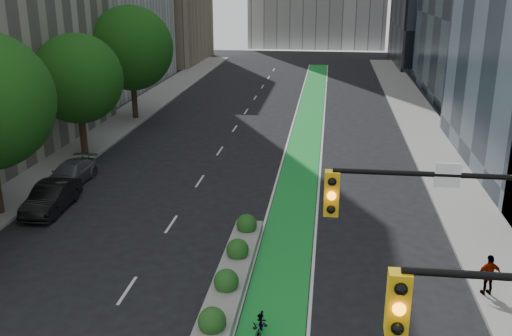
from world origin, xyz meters
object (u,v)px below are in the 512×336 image
(parked_car_left_far, at_px, (70,174))
(pedestrian_far, at_px, (489,275))
(bicycle, at_px, (260,327))
(median_planter, at_px, (231,274))
(parked_car_left_mid, at_px, (51,197))

(parked_car_left_far, bearing_deg, pedestrian_far, -22.65)
(bicycle, height_order, pedestrian_far, pedestrian_far)
(median_planter, xyz_separation_m, parked_car_left_mid, (-9.93, 5.80, 0.33))
(parked_car_left_mid, relative_size, parked_car_left_far, 1.00)
(parked_car_left_mid, bearing_deg, parked_car_left_far, 99.28)
(parked_car_left_mid, bearing_deg, pedestrian_far, -18.51)
(parked_car_left_far, relative_size, pedestrian_far, 2.77)
(median_planter, relative_size, pedestrian_far, 6.72)
(parked_car_left_far, xyz_separation_m, pedestrian_far, (19.91, -9.44, 0.30))
(median_planter, distance_m, parked_car_left_mid, 11.51)
(bicycle, height_order, parked_car_left_far, parked_car_left_far)
(median_planter, bearing_deg, pedestrian_far, 0.90)
(median_planter, distance_m, bicycle, 3.71)
(bicycle, bearing_deg, parked_car_left_mid, 139.35)
(median_planter, height_order, pedestrian_far, pedestrian_far)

